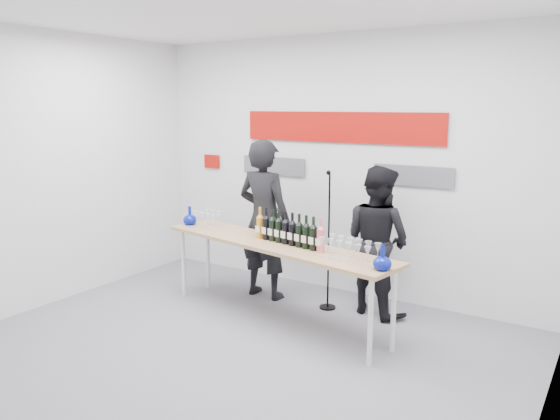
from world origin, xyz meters
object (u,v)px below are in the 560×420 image
at_px(presenter_right, 377,240).
at_px(tasting_table, 275,248).
at_px(presenter_left, 264,219).
at_px(mic_stand, 328,267).

bearing_deg(presenter_right, tasting_table, 62.96).
height_order(tasting_table, presenter_left, presenter_left).
xyz_separation_m(tasting_table, mic_stand, (0.31, 0.59, -0.30)).
bearing_deg(presenter_right, mic_stand, 39.73).
height_order(presenter_right, mic_stand, presenter_right).
xyz_separation_m(tasting_table, presenter_left, (-0.50, 0.55, 0.15)).
relative_size(presenter_right, mic_stand, 1.04).
xyz_separation_m(presenter_right, mic_stand, (-0.48, -0.19, -0.33)).
xyz_separation_m(tasting_table, presenter_right, (0.79, 0.78, 0.03)).
height_order(tasting_table, presenter_right, presenter_right).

